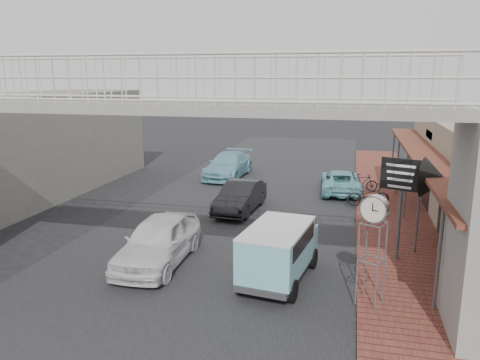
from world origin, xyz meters
The scene contains 14 objects.
ground centered at (0.00, 0.00, 0.00)m, with size 120.00×120.00×0.00m, color black.
road_strip centered at (0.00, 0.00, 0.01)m, with size 10.00×60.00×0.01m, color black.
sidewalk centered at (6.50, 3.00, 0.05)m, with size 3.00×40.00×0.10m, color brown.
footbridge centered at (0.00, -4.00, 3.18)m, with size 16.40×2.40×6.34m.
building_far_left centered at (-11.00, 6.00, 2.50)m, with size 5.00×14.00×5.00m, color gray.
white_hatchback centered at (-1.16, -1.69, 0.75)m, with size 1.77×4.41×1.50m, color silver.
dark_sedan centered at (0.00, 4.63, 0.66)m, with size 1.39×3.98×1.31m, color black.
angkot_curb centered at (4.20, 9.12, 0.58)m, with size 1.94×4.20×1.17m, color #6EB7BE.
angkot_far centered at (-2.37, 11.44, 0.71)m, with size 2.00×4.91×1.42m, color #71AEC4.
angkot_van centered at (2.78, -2.10, 1.09)m, with size 2.02×3.68×1.72m.
motorcycle_near centered at (5.49, 6.46, 0.60)m, with size 0.67×1.91×1.00m, color black.
motorcycle_far centered at (5.30, 9.26, 0.55)m, with size 0.42×1.50×0.90m, color black.
street_clock centered at (5.30, -3.11, 2.51)m, with size 0.75×0.73×2.90m.
arrow_sign centered at (7.01, -0.12, 2.85)m, with size 2.05×1.39×3.40m.
Camera 1 is at (4.66, -14.75, 5.89)m, focal length 35.00 mm.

